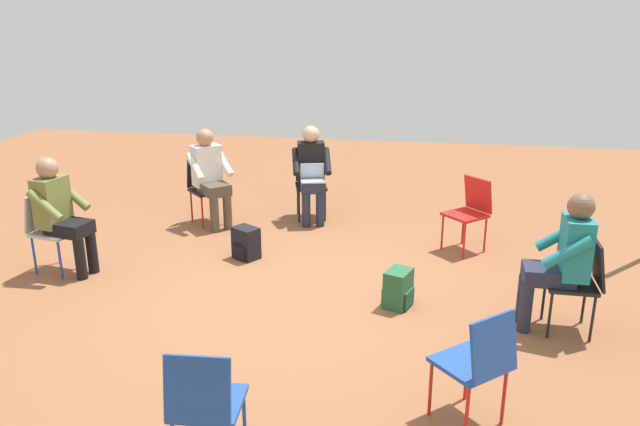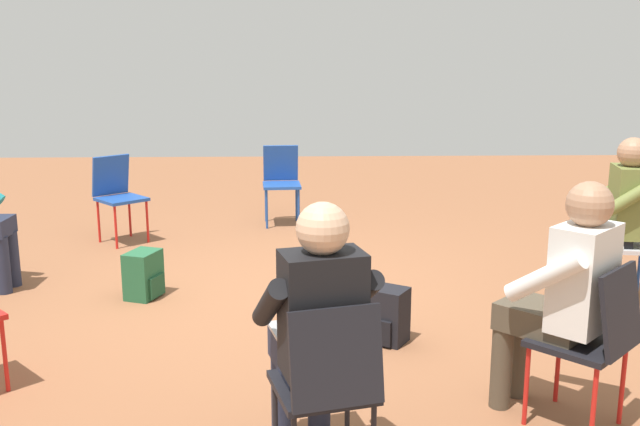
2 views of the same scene
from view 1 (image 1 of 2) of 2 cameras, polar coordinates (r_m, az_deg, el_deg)
ground_plane at (r=6.13m, az=-2.51°, el=-7.59°), size 15.42×15.42×0.00m
chair_east at (r=5.73m, az=22.72°, el=-5.54°), size 0.44×0.41×0.85m
chair_west at (r=7.12m, az=-23.47°, el=-1.11°), size 0.50×0.47×0.85m
chair_north at (r=8.29m, az=-0.86°, el=3.00°), size 0.49×0.52×0.85m
chair_northwest at (r=8.21m, az=-10.44°, el=2.53°), size 0.58×0.58×0.85m
chair_south at (r=3.83m, az=-10.51°, el=-16.62°), size 0.43×0.46×0.85m
chair_southeast at (r=4.27m, az=14.26°, el=-12.93°), size 0.58×0.59×0.85m
chair_northeast at (r=7.30m, az=13.55°, el=0.37°), size 0.58×0.58×0.85m
person_with_laptop at (r=8.08m, az=-0.78°, el=4.03°), size 0.57×0.59×1.24m
person_in_teal at (r=5.63m, az=21.31°, el=-3.62°), size 0.53×0.50×1.24m
person_in_white at (r=8.01m, az=-10.02°, el=3.64°), size 0.63×0.63×1.24m
person_in_olive at (r=6.95m, az=-22.67°, el=0.27°), size 0.56×0.55×1.24m
backpack_near_laptop_user at (r=5.92m, az=7.15°, el=-7.04°), size 0.30×0.33×0.36m
backpack_by_empty_chair at (r=7.01m, az=-6.76°, el=-2.90°), size 0.34×0.32×0.36m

